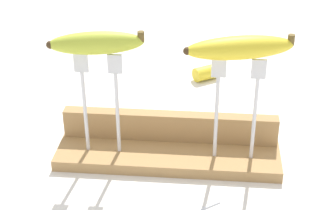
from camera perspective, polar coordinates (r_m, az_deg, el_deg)
name	(u,v)px	position (r m, az deg, el deg)	size (l,w,h in m)	color
ground_plane	(168,160)	(1.06, 0.00, -5.77)	(3.00, 3.00, 0.00)	silver
wooden_board	(168,155)	(1.05, 0.00, -5.28)	(0.43, 0.11, 0.02)	#A87F4C
board_backstop	(170,126)	(1.07, 0.21, -2.22)	(0.42, 0.03, 0.06)	#A87F4C
fork_stand_left	(100,95)	(1.00, -7.12, 1.04)	(0.09, 0.01, 0.20)	silver
fork_stand_right	(236,101)	(0.98, 7.18, 0.45)	(0.09, 0.01, 0.20)	silver
banana_raised_left	(96,43)	(0.95, -7.50, 6.46)	(0.17, 0.07, 0.04)	#B2C138
banana_raised_right	(240,48)	(0.93, 7.56, 5.97)	(0.19, 0.09, 0.04)	yellow
banana_chunk_near	(206,73)	(1.36, 3.98, 3.38)	(0.07, 0.06, 0.04)	yellow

